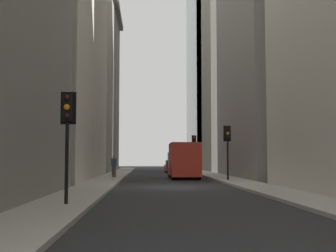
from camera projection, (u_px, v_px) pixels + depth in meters
ground_plane at (174, 187)px, 25.20m from camera, size 135.00×135.00×0.00m
sidewalk_right at (95, 186)px, 24.99m from camera, size 90.00×2.20×0.14m
sidewalk_left at (252, 186)px, 25.43m from camera, size 90.00×2.20×0.14m
building_left_far at (241, 49)px, 57.05m from camera, size 13.90×10.00×31.57m
building_left_midfar at (288, 9)px, 38.04m from camera, size 15.84×10.50×28.87m
building_right_far at (77, 77)px, 56.95m from camera, size 14.97×10.50×24.16m
building_right_midfar at (32, 58)px, 34.46m from camera, size 18.86×10.00×18.94m
delivery_truck at (183, 160)px, 35.87m from camera, size 6.46×2.25×2.84m
sedan_red at (172, 167)px, 50.79m from camera, size 4.30×1.78×1.42m
traffic_light_foreground at (67, 121)px, 14.71m from camera, size 0.43×0.52×3.74m
traffic_light_midblock at (228, 140)px, 30.87m from camera, size 0.43×0.52×3.78m
traffic_light_far_junction at (194, 145)px, 50.90m from camera, size 0.43×0.52×4.15m
pedestrian at (114, 165)px, 35.20m from camera, size 0.26×0.44×1.74m
discarded_bottle at (113, 179)px, 29.39m from camera, size 0.07×0.07×0.27m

